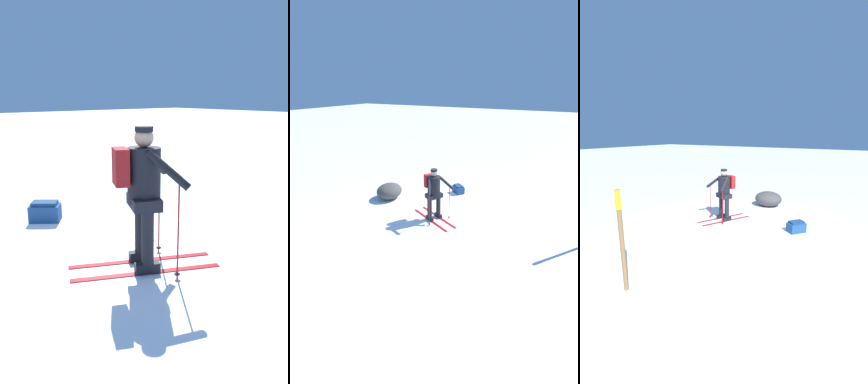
% 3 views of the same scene
% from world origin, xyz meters
% --- Properties ---
extents(ground_plane, '(80.00, 80.00, 0.00)m').
position_xyz_m(ground_plane, '(0.00, 0.00, 0.00)').
color(ground_plane, white).
extents(skier, '(1.23, 1.84, 1.72)m').
position_xyz_m(skier, '(0.68, -0.45, 1.01)').
color(skier, red).
rests_on(skier, ground_plane).
extents(dropped_backpack, '(0.56, 0.59, 0.34)m').
position_xyz_m(dropped_backpack, '(-1.72, -0.59, 0.16)').
color(dropped_backpack, navy).
rests_on(dropped_backpack, ground_plane).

